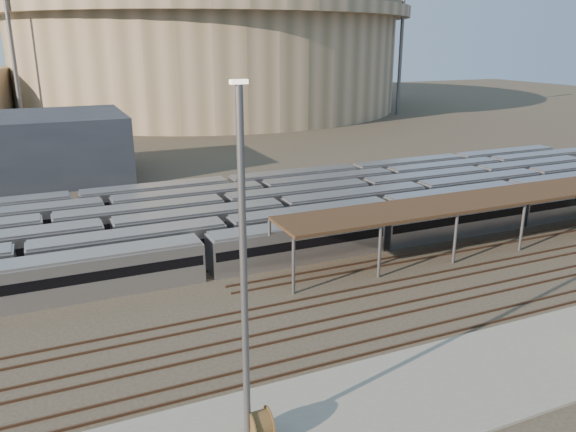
{
  "coord_description": "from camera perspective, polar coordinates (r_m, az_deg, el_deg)",
  "views": [
    {
      "loc": [
        -26.2,
        -38.82,
        20.84
      ],
      "look_at": [
        -3.79,
        12.0,
        3.37
      ],
      "focal_mm": 35.0,
      "sensor_mm": 36.0,
      "label": 1
    }
  ],
  "objects": [
    {
      "name": "cable_reel_west",
      "position": [
        32.08,
        -2.88,
        -20.47
      ],
      "size": [
        1.04,
        1.87,
        1.86
      ],
      "primitive_type": "cylinder",
      "rotation": [
        0.0,
        1.57,
        -0.0
      ],
      "color": "brown",
      "rests_on": "apron"
    },
    {
      "name": "ground",
      "position": [
        51.26,
        9.4,
        -6.78
      ],
      "size": [
        420.0,
        420.0,
        0.0
      ],
      "primitive_type": "plane",
      "color": "#383026",
      "rests_on": "ground"
    },
    {
      "name": "subway_trains",
      "position": [
        65.6,
        0.27,
        0.59
      ],
      "size": [
        128.38,
        23.9,
        3.6
      ],
      "color": "#A6A6AA",
      "rests_on": "ground"
    },
    {
      "name": "apron",
      "position": [
        38.04,
        15.55,
        -16.3
      ],
      "size": [
        50.0,
        9.0,
        0.2
      ],
      "primitive_type": "cube",
      "color": "gray",
      "rests_on": "ground"
    },
    {
      "name": "empty_tracks",
      "position": [
        47.54,
        12.7,
        -8.88
      ],
      "size": [
        170.0,
        9.62,
        0.18
      ],
      "color": "#4C3323",
      "rests_on": "ground"
    },
    {
      "name": "yard_light_pole",
      "position": [
        27.54,
        -4.51,
        -6.28
      ],
      "size": [
        0.82,
        0.36,
        18.99
      ],
      "color": "#57575C",
      "rests_on": "apron"
    },
    {
      "name": "floodlight_0",
      "position": [
        148.87,
        -26.3,
        15.67
      ],
      "size": [
        4.0,
        1.0,
        38.4
      ],
      "color": "#57575C",
      "rests_on": "ground"
    },
    {
      "name": "floodlight_3",
      "position": [
        199.48,
        -19.98,
        16.41
      ],
      "size": [
        4.0,
        1.0,
        38.4
      ],
      "color": "#57575C",
      "rests_on": "ground"
    },
    {
      "name": "inspection_shed",
      "position": [
        66.39,
        23.85,
        2.13
      ],
      "size": [
        60.3,
        6.0,
        5.3
      ],
      "color": "#57575C",
      "rests_on": "ground"
    },
    {
      "name": "stadium",
      "position": [
        186.05,
        -8.13,
        15.95
      ],
      "size": [
        124.0,
        124.0,
        32.5
      ],
      "color": "tan",
      "rests_on": "ground"
    },
    {
      "name": "floodlight_2",
      "position": [
        168.89,
        11.44,
        17.07
      ],
      "size": [
        4.0,
        1.0,
        38.4
      ],
      "color": "#57575C",
      "rests_on": "ground"
    }
  ]
}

